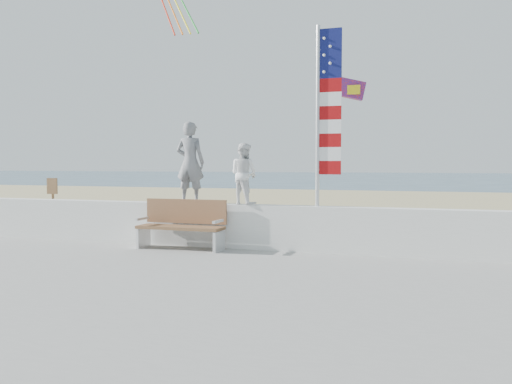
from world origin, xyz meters
TOP-DOWN VIEW (x-y plane):
  - ground at (0.00, 0.00)m, footprint 220.00×220.00m
  - sand at (0.00, 9.00)m, footprint 90.00×40.00m
  - boardwalk at (0.00, -4.00)m, footprint 50.00×12.40m
  - seawall at (0.00, 2.00)m, footprint 30.00×0.35m
  - adult at (-1.34, 2.00)m, footprint 0.63×0.41m
  - child at (-0.13, 2.00)m, footprint 0.74×0.66m
  - bench at (-1.31, 1.55)m, footprint 1.80×0.57m
  - flag at (1.53, 2.00)m, footprint 0.50×0.08m
  - parafoil_kite at (1.53, 5.01)m, footprint 0.90×0.47m
  - sign at (-5.94, 3.32)m, footprint 0.32×0.07m

SIDE VIEW (x-z plane):
  - ground at x=0.00m, z-range 0.00..0.00m
  - sand at x=0.00m, z-range 0.00..0.08m
  - boardwalk at x=0.00m, z-range 0.08..0.18m
  - seawall at x=0.00m, z-range 0.18..1.08m
  - bench at x=-1.31m, z-range 0.19..1.19m
  - sign at x=-5.94m, z-range 0.21..1.67m
  - child at x=-0.13m, z-range 1.08..2.33m
  - adult at x=-1.34m, z-range 1.08..2.80m
  - flag at x=1.53m, z-range 1.24..4.74m
  - parafoil_kite at x=1.53m, z-range 3.45..4.05m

